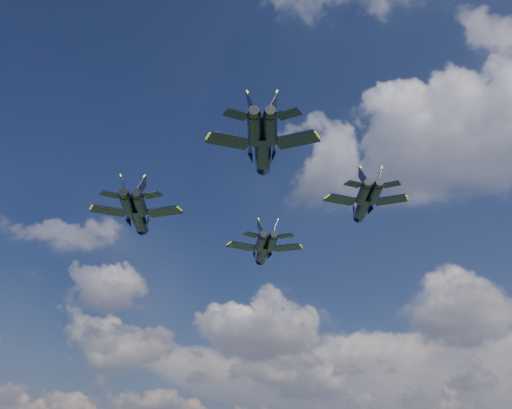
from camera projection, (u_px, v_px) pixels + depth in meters
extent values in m
cylinder|color=black|center=(263.00, 251.00, 110.42)|extent=(7.13, 8.77, 1.90)
cone|color=black|center=(260.00, 262.00, 116.00)|extent=(3.06, 3.27, 1.79)
ellipsoid|color=brown|center=(261.00, 254.00, 113.83)|extent=(2.61, 3.04, 0.86)
cube|color=black|center=(242.00, 246.00, 108.17)|extent=(4.88, 5.56, 0.19)
cube|color=black|center=(287.00, 248.00, 108.84)|extent=(5.37, 3.85, 0.19)
cube|color=black|center=(251.00, 235.00, 103.16)|extent=(2.52, 2.96, 0.15)
cube|color=black|center=(285.00, 236.00, 103.65)|extent=(2.73, 1.93, 0.15)
cube|color=black|center=(261.00, 228.00, 104.66)|extent=(2.44, 2.16, 3.17)
cube|color=black|center=(275.00, 229.00, 104.87)|extent=(1.83, 2.92, 3.17)
cylinder|color=black|center=(138.00, 217.00, 93.80)|extent=(6.91, 9.17, 1.94)
cone|color=black|center=(143.00, 232.00, 99.52)|extent=(3.06, 3.34, 1.83)
ellipsoid|color=brown|center=(142.00, 222.00, 97.29)|extent=(2.56, 3.15, 0.88)
cube|color=black|center=(109.00, 211.00, 91.68)|extent=(5.13, 5.66, 0.19)
cube|color=black|center=(164.00, 212.00, 91.98)|extent=(5.40, 3.70, 0.19)
cube|color=black|center=(110.00, 194.00, 86.49)|extent=(2.66, 3.04, 0.15)
cube|color=black|center=(152.00, 195.00, 86.71)|extent=(2.72, 1.84, 0.15)
cube|color=black|center=(124.00, 187.00, 87.95)|extent=(2.37, 2.33, 3.24)
cube|color=black|center=(141.00, 187.00, 88.04)|extent=(1.85, 3.05, 3.24)
cylinder|color=black|center=(364.00, 205.00, 96.82)|extent=(6.35, 8.75, 1.83)
cone|color=black|center=(357.00, 220.00, 102.22)|extent=(2.86, 3.16, 1.73)
ellipsoid|color=brown|center=(360.00, 211.00, 100.12)|extent=(2.37, 3.00, 0.83)
cube|color=black|center=(341.00, 200.00, 94.90)|extent=(4.90, 5.33, 0.18)
cube|color=black|center=(390.00, 200.00, 95.00)|extent=(5.05, 3.38, 0.18)
cube|color=black|center=(354.00, 184.00, 89.98)|extent=(2.55, 2.88, 0.14)
cube|color=black|center=(391.00, 184.00, 90.05)|extent=(2.53, 1.67, 0.14)
cube|color=black|center=(363.00, 178.00, 91.31)|extent=(2.19, 2.25, 3.06)
cube|color=black|center=(379.00, 178.00, 91.34)|extent=(1.73, 2.90, 3.06)
cylinder|color=black|center=(263.00, 149.00, 77.26)|extent=(6.57, 9.53, 1.97)
cone|color=black|center=(263.00, 172.00, 83.08)|extent=(3.02, 3.39, 1.86)
ellipsoid|color=brown|center=(263.00, 158.00, 80.81)|extent=(2.48, 3.25, 0.90)
cube|color=black|center=(229.00, 140.00, 75.33)|extent=(5.35, 5.71, 0.20)
cube|color=black|center=(296.00, 140.00, 75.19)|extent=(5.36, 3.48, 0.20)
cube|color=black|center=(236.00, 114.00, 70.00)|extent=(2.79, 3.09, 0.15)
cube|color=black|center=(288.00, 114.00, 69.90)|extent=(2.67, 1.71, 0.15)
cube|color=black|center=(251.00, 107.00, 71.38)|extent=(2.27, 2.49, 3.29)
cube|color=black|center=(273.00, 106.00, 71.34)|extent=(1.85, 3.15, 3.29)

